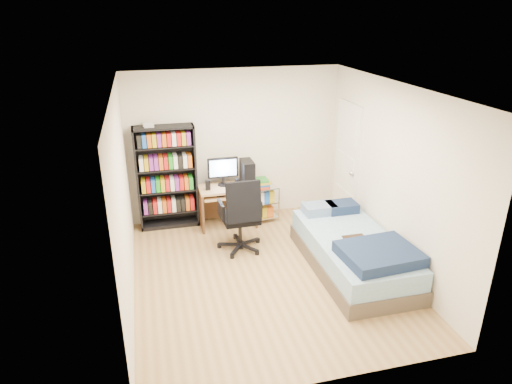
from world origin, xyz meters
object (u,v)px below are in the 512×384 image
object	(u,v)px
computer_desk	(232,189)
office_chair	(241,228)
bed	(354,251)
media_shelf	(167,176)

from	to	relation	value
computer_desk	office_chair	world-z (taller)	office_chair
computer_desk	office_chair	size ratio (longest dim) A/B	1.00
computer_desk	bed	distance (m)	2.27
media_shelf	bed	world-z (taller)	media_shelf
bed	office_chair	bearing A→B (deg)	146.84
computer_desk	bed	world-z (taller)	computer_desk
computer_desk	media_shelf	bearing A→B (deg)	169.68
media_shelf	bed	size ratio (longest dim) A/B	0.81
media_shelf	computer_desk	xyz separation A→B (m)	(1.03, -0.19, -0.25)
media_shelf	bed	bearing A→B (deg)	-40.48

